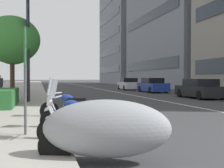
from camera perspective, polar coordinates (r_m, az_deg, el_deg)
The scene contains 14 objects.
sidewalk_right_plaza at distance 35.20m, azimuth -20.77°, elevation -1.13°, with size 160.00×9.57×0.15m, color #A39E93.
lane_centre_stripe at distance 40.66m, azimuth -3.11°, elevation -0.84°, with size 110.00×0.16×0.01m, color silver.
motorcycle_by_sign_pole at distance 5.07m, azimuth -1.27°, elevation -8.70°, with size 1.40×2.34×1.11m.
motorcycle_under_tarp at distance 6.46m, azimuth -5.32°, elevation -8.09°, with size 0.83×2.11×1.46m.
motorcycle_second_in_row at distance 7.82m, azimuth -6.99°, elevation -6.45°, with size 1.20×1.92×1.46m.
motorcycle_nearest_camera at distance 10.26m, azimuth -8.12°, elevation -4.56°, with size 0.78×2.12×1.49m.
car_far_down_avenue at distance 22.10m, azimuth 16.65°, elevation -0.96°, with size 4.62×2.00×1.39m.
car_lead_in_lane at distance 29.86m, azimuth 7.85°, elevation -0.31°, with size 4.52×1.84×1.45m.
car_mid_block_traffic at distance 35.90m, azimuth 3.20°, elevation -0.06°, with size 4.19×1.99×1.44m.
parking_sign_by_curb at distance 7.13m, azimuth -16.42°, elevation 3.13°, with size 0.32×0.06×2.51m.
street_lamp_with_banners at distance 17.27m, azimuth -14.80°, elevation 12.35°, with size 1.26×2.33×7.68m.
clipped_hedge_bed at distance 14.88m, azimuth -20.22°, elevation -2.44°, with size 4.44×1.10×0.79m, color #28602D.
street_tree_by_lamp_post at distance 18.14m, azimuth -18.82°, elevation 8.07°, with size 3.23×3.23×4.89m.
street_tree_near_plaza_corner at distance 25.57m, azimuth -18.59°, elevation 6.63°, with size 3.22×3.22×5.14m.
Camera 1 is at (-4.92, 7.60, 1.48)m, focal length 47.27 mm.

